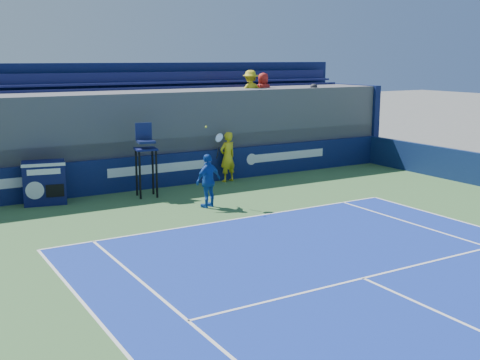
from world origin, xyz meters
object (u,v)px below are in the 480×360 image
ball_person (228,157)px  tennis_player (208,181)px  umpire_chair (146,152)px  match_clock (44,182)px

ball_person → tennis_player: size_ratio=0.73×
umpire_chair → match_clock: bearing=168.6°
ball_person → tennis_player: 4.03m
match_clock → tennis_player: (4.30, -3.03, 0.12)m
tennis_player → umpire_chair: bearing=114.7°
ball_person → match_clock: size_ratio=1.31×
ball_person → umpire_chair: (-3.58, -0.79, 0.58)m
match_clock → umpire_chair: 3.36m
umpire_chair → tennis_player: tennis_player is taller
match_clock → tennis_player: bearing=-35.2°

